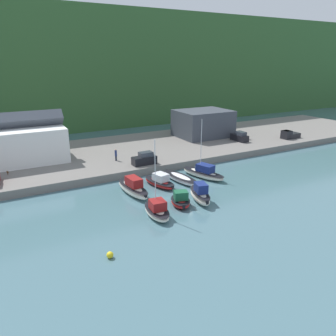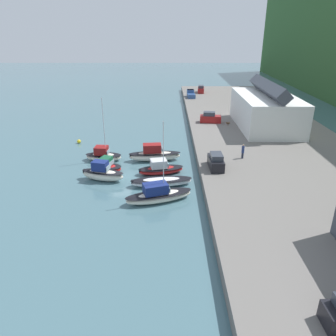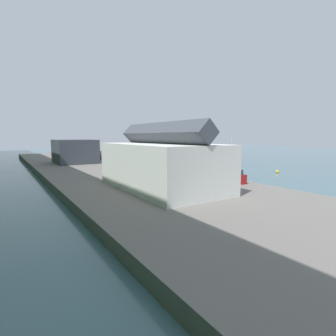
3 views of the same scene
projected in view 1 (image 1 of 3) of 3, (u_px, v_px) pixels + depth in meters
ground_plane at (184, 197)px, 46.57m from camera, size 320.00×320.00×0.00m
hillside_backdrop at (61, 68)px, 105.59m from camera, size 240.00×53.64×31.86m
quay_promenade at (122, 153)px, 66.28m from camera, size 136.89×26.23×1.28m
harbor_clubhouse at (8, 145)px, 56.73m from camera, size 19.01×10.13×8.85m
yacht_club_building at (203, 123)px, 77.00m from camera, size 12.10×9.67×6.10m
moored_boat_0 at (133, 188)px, 47.13m from camera, size 2.91×8.17×2.69m
moored_boat_1 at (160, 182)px, 50.31m from camera, size 3.69×6.75×2.11m
moored_boat_2 at (181, 178)px, 52.29m from camera, size 3.25×8.27×1.01m
moored_boat_3 at (204, 173)px, 53.89m from camera, size 4.78×8.46×9.69m
moored_boat_4 at (157, 210)px, 40.51m from camera, size 2.93×5.77×9.75m
moored_boat_5 at (180, 200)px, 43.59m from camera, size 3.58×4.67×2.10m
moored_boat_6 at (200, 194)px, 44.79m from camera, size 3.31×6.15×2.73m
parked_car_0 at (145, 159)px, 56.63m from camera, size 4.24×1.89×2.16m
parked_car_3 at (240, 137)px, 72.99m from camera, size 1.91×4.25×2.16m
pickup_truck_0 at (289, 135)px, 75.48m from camera, size 4.79×2.11×1.90m
person_on_quay at (116, 155)px, 58.61m from camera, size 0.40×0.40×2.14m
dog_on_quay at (8, 172)px, 51.46m from camera, size 0.41×0.88×0.68m
mooring_buoy_0 at (110, 255)px, 32.08m from camera, size 0.68×0.68×0.68m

